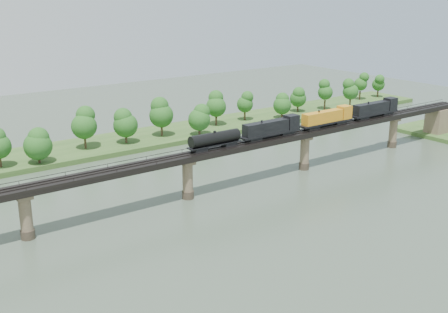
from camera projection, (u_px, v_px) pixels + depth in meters
ground at (265, 240)px, 117.80m from camera, size 400.00×400.00×0.00m
far_bank at (98, 147)px, 183.38m from camera, size 300.00×24.00×1.60m
bridge at (188, 178)px, 139.44m from camera, size 236.00×30.00×11.50m
bridge_superstructure at (187, 153)px, 137.60m from camera, size 220.00×4.90×0.75m
far_treeline at (77, 129)px, 172.97m from camera, size 289.06×17.54×13.60m
freight_train at (309, 122)px, 160.07m from camera, size 78.70×3.07×5.42m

